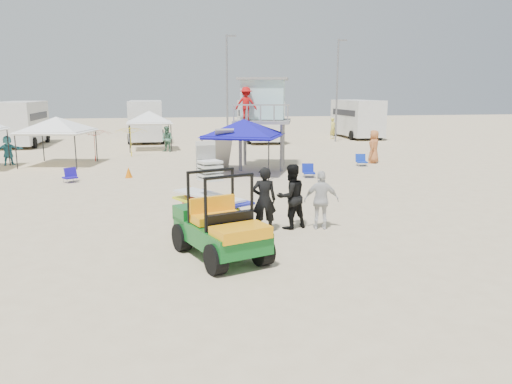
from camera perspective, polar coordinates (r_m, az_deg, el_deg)
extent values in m
plane|color=beige|center=(10.87, 0.43, -9.93)|extent=(140.00, 140.00, 0.00)
cube|color=#0E5A1D|center=(12.07, -4.09, -4.77)|extent=(2.17, 3.01, 0.48)
cube|color=#FB9C0D|center=(12.00, -4.11, -3.42)|extent=(1.42, 1.13, 0.26)
cylinder|color=black|center=(11.17, -6.53, -7.51)|extent=(0.52, 0.76, 0.69)
cube|color=black|center=(14.30, -5.21, -2.53)|extent=(2.06, 2.47, 0.13)
cylinder|color=black|center=(14.32, -7.62, -3.58)|extent=(0.39, 0.60, 0.55)
imported|color=black|center=(14.14, 0.94, -0.90)|extent=(0.74, 0.53, 1.88)
imported|color=black|center=(14.57, 4.01, -0.52)|extent=(1.11, 0.98, 1.90)
imported|color=silver|center=(14.60, 7.49, -0.94)|extent=(1.07, 0.62, 1.72)
cylinder|color=gray|center=(25.03, -1.12, 5.04)|extent=(0.17, 0.17, 2.37)
cube|color=gray|center=(26.14, 0.76, 8.09)|extent=(3.52, 3.52, 0.15)
cube|color=#A3D0D3|center=(26.38, 0.63, 10.53)|extent=(2.62, 2.43, 1.99)
imported|color=#B20F0F|center=(25.03, -0.52, 10.02)|extent=(1.08, 0.62, 1.67)
cylinder|color=black|center=(22.66, -4.69, 3.75)|extent=(0.06, 0.06, 1.92)
pyramid|color=#120E9F|center=(24.28, -1.44, 8.34)|extent=(4.38, 4.38, 0.80)
cube|color=#120E9F|center=(24.33, -1.43, 6.46)|extent=(4.38, 4.38, 0.18)
cylinder|color=black|center=(28.27, -25.34, 4.18)|extent=(0.06, 0.06, 1.88)
pyramid|color=white|center=(29.33, -21.90, 7.99)|extent=(3.93, 3.93, 0.80)
cube|color=white|center=(29.38, -21.78, 6.44)|extent=(3.93, 3.93, 0.18)
cylinder|color=black|center=(34.00, -14.35, 5.99)|extent=(0.06, 0.06, 1.94)
pyramid|color=white|center=(35.20, -12.13, 9.07)|extent=(2.98, 2.98, 0.80)
cube|color=white|center=(35.24, -12.08, 7.77)|extent=(2.98, 2.98, 0.18)
imported|color=#B31513|center=(30.22, -17.97, 5.14)|extent=(2.26, 2.30, 1.92)
imported|color=yellow|center=(31.88, -14.08, 5.62)|extent=(2.57, 2.59, 1.88)
cone|color=orange|center=(18.89, -7.46, -0.02)|extent=(0.34, 0.34, 0.50)
cone|color=#DB6806|center=(24.11, -14.36, 2.19)|extent=(0.34, 0.34, 0.50)
cube|color=#1C0E9C|center=(23.59, -20.49, 1.55)|extent=(0.72, 0.71, 0.06)
cube|color=#1C0E9C|center=(23.79, -20.43, 2.13)|extent=(0.55, 0.43, 0.44)
cylinder|color=#B2B2B7|center=(23.45, -21.07, 1.16)|extent=(0.03, 0.03, 0.20)
cube|color=#0D1D94|center=(23.50, 6.09, 2.18)|extent=(0.62, 0.59, 0.06)
cube|color=#0D1D94|center=(23.70, 5.94, 2.75)|extent=(0.56, 0.27, 0.44)
cylinder|color=#B2B2B7|center=(23.27, 5.71, 1.80)|extent=(0.03, 0.03, 0.20)
cube|color=#0F2FA6|center=(27.63, 12.02, 3.37)|extent=(0.62, 0.59, 0.06)
cube|color=#0F2FA6|center=(27.82, 11.85, 3.84)|extent=(0.56, 0.26, 0.44)
cylinder|color=#B2B2B7|center=(27.38, 11.75, 3.05)|extent=(0.03, 0.03, 0.20)
cube|color=silver|center=(41.21, -25.21, 7.24)|extent=(2.50, 6.80, 3.00)
cube|color=black|center=(41.19, -25.26, 7.87)|extent=(2.54, 5.44, 0.50)
cube|color=silver|center=(41.49, -12.46, 8.07)|extent=(2.50, 6.50, 3.00)
cube|color=black|center=(41.47, -12.49, 8.69)|extent=(2.54, 5.20, 0.50)
cylinder|color=black|center=(39.57, -14.26, 5.88)|extent=(0.25, 0.80, 0.80)
cube|color=silver|center=(40.78, 0.37, 8.28)|extent=(2.50, 7.00, 3.00)
cube|color=black|center=(40.76, 0.37, 8.91)|extent=(2.54, 5.60, 0.50)
cylinder|color=black|center=(38.45, -0.81, 6.07)|extent=(0.25, 0.80, 0.80)
cube|color=silver|center=(44.83, 11.45, 8.34)|extent=(2.50, 6.60, 3.00)
cube|color=black|center=(44.81, 11.47, 8.91)|extent=(2.54, 5.28, 0.50)
cylinder|color=black|center=(42.50, 10.89, 6.38)|extent=(0.25, 0.80, 0.80)
cylinder|color=slate|center=(37.26, -3.32, 11.43)|extent=(0.14, 0.14, 8.00)
cylinder|color=slate|center=(40.90, 9.23, 11.30)|extent=(0.14, 0.14, 8.00)
imported|color=#497960|center=(33.94, -10.11, 5.97)|extent=(1.06, 1.02, 1.72)
imported|color=#BC6835|center=(28.89, 13.32, 5.07)|extent=(0.99, 1.08, 1.86)
imported|color=teal|center=(30.58, -26.48, 4.28)|extent=(1.55, 1.09, 1.61)
imported|color=#D9CD51|center=(43.37, 8.78, 7.21)|extent=(0.79, 0.72, 1.81)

